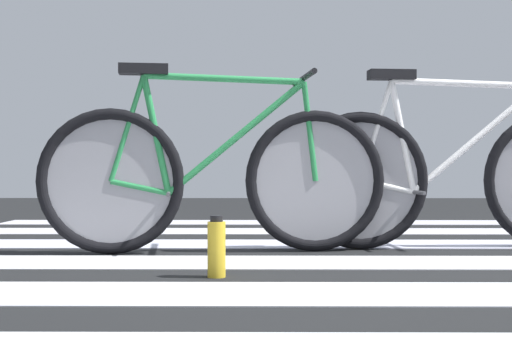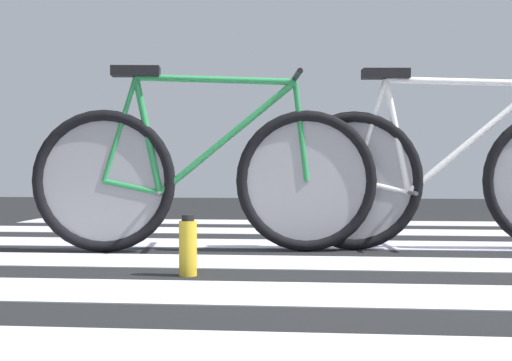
{
  "view_description": "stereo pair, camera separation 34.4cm",
  "coord_description": "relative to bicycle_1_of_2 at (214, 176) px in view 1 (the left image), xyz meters",
  "views": [
    {
      "loc": [
        -0.46,
        -2.76,
        0.44
      ],
      "look_at": [
        -0.49,
        1.22,
        0.37
      ],
      "focal_mm": 48.14,
      "sensor_mm": 36.0,
      "label": 1
    },
    {
      "loc": [
        -0.12,
        -2.76,
        0.44
      ],
      "look_at": [
        -0.49,
        1.22,
        0.37
      ],
      "focal_mm": 48.14,
      "sensor_mm": 36.0,
      "label": 2
    }
  ],
  "objects": [
    {
      "name": "crosswalk_markings",
      "position": [
        0.67,
        -0.75,
        -0.38
      ],
      "size": [
        5.48,
        5.75,
        0.0
      ],
      "color": "silver",
      "rests_on": "ground"
    },
    {
      "name": "ground",
      "position": [
        0.69,
        -0.65,
        -0.4
      ],
      "size": [
        18.0,
        14.0,
        0.02
      ],
      "color": "black"
    },
    {
      "name": "bicycle_1_of_2",
      "position": [
        0.0,
        0.0,
        0.0
      ],
      "size": [
        1.73,
        0.52,
        0.93
      ],
      "rotation": [
        0.0,
        0.0,
        0.13
      ],
      "color": "black",
      "rests_on": "ground"
    },
    {
      "name": "bicycle_2_of_2",
      "position": [
        1.26,
        0.2,
        0.0
      ],
      "size": [
        1.73,
        0.52,
        0.93
      ],
      "rotation": [
        0.0,
        0.0,
        0.1
      ],
      "color": "black",
      "rests_on": "ground"
    },
    {
      "name": "water_bottle",
      "position": [
        0.06,
        -0.77,
        -0.27
      ],
      "size": [
        0.07,
        0.07,
        0.24
      ],
      "color": "gold",
      "rests_on": "ground"
    }
  ]
}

